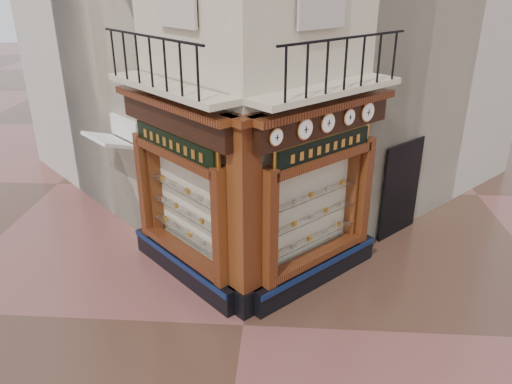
# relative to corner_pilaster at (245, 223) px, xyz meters

# --- Properties ---
(ground) EXTENTS (80.00, 80.00, 0.00)m
(ground) POSITION_rel_corner_pilaster_xyz_m (0.00, -0.50, -1.95)
(ground) COLOR #452C20
(ground) RESTS_ON ground
(shopfront_left) EXTENTS (2.86, 2.86, 3.98)m
(shopfront_left) POSITION_rel_corner_pilaster_xyz_m (-1.41, 1.07, 0.03)
(shopfront_left) COLOR black
(shopfront_left) RESTS_ON ground
(shopfront_right) EXTENTS (2.86, 2.86, 3.98)m
(shopfront_right) POSITION_rel_corner_pilaster_xyz_m (1.41, 1.07, 0.03)
(shopfront_right) COLOR black
(shopfront_right) RESTS_ON ground
(corner_pilaster) EXTENTS (0.85, 0.85, 3.98)m
(corner_pilaster) POSITION_rel_corner_pilaster_xyz_m (0.00, 0.00, 0.00)
(corner_pilaster) COLOR black
(corner_pilaster) RESTS_ON ground
(balcony) EXTENTS (5.94, 2.97, 1.03)m
(balcony) POSITION_rel_corner_pilaster_xyz_m (0.00, 0.99, 2.27)
(balcony) COLOR beige
(balcony) RESTS_ON ground
(clock_a) EXTENTS (0.26, 0.26, 0.32)m
(clock_a) POSITION_rel_corner_pilaster_xyz_m (0.55, -0.05, 1.67)
(clock_a) COLOR #BD803F
(clock_a) RESTS_ON ground
(clock_b) EXTENTS (0.32, 0.32, 0.40)m
(clock_b) POSITION_rel_corner_pilaster_xyz_m (1.05, 0.44, 1.67)
(clock_b) COLOR #BD803F
(clock_b) RESTS_ON ground
(clock_c) EXTENTS (0.31, 0.31, 0.38)m
(clock_c) POSITION_rel_corner_pilaster_xyz_m (1.48, 0.88, 1.67)
(clock_c) COLOR #BD803F
(clock_c) RESTS_ON ground
(clock_d) EXTENTS (0.27, 0.27, 0.33)m
(clock_d) POSITION_rel_corner_pilaster_xyz_m (1.92, 1.31, 1.67)
(clock_d) COLOR #BD803F
(clock_d) RESTS_ON ground
(clock_e) EXTENTS (0.32, 0.32, 0.41)m
(clock_e) POSITION_rel_corner_pilaster_xyz_m (2.32, 1.72, 1.67)
(clock_e) COLOR #BD803F
(clock_e) RESTS_ON ground
(awning) EXTENTS (1.45, 1.45, 0.31)m
(awning) POSITION_rel_corner_pilaster_xyz_m (-3.44, 2.73, -1.95)
(awning) COLOR silver
(awning) RESTS_ON ground
(signboard_left) EXTENTS (2.08, 2.08, 0.56)m
(signboard_left) POSITION_rel_corner_pilaster_xyz_m (-1.46, 1.01, 1.15)
(signboard_left) COLOR gold
(signboard_left) RESTS_ON ground
(signboard_right) EXTENTS (1.95, 1.95, 0.52)m
(signboard_right) POSITION_rel_corner_pilaster_xyz_m (1.46, 1.01, 1.15)
(signboard_right) COLOR gold
(signboard_right) RESTS_ON ground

